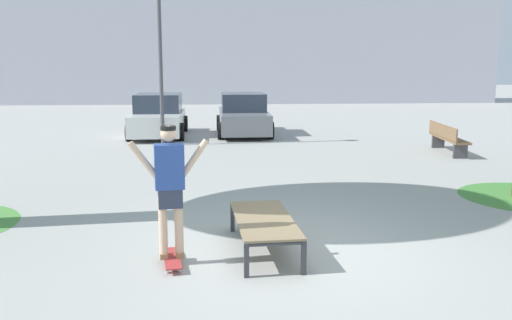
{
  "coord_description": "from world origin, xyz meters",
  "views": [
    {
      "loc": [
        -0.98,
        -7.07,
        2.52
      ],
      "look_at": [
        -0.36,
        1.49,
        1.0
      ],
      "focal_mm": 37.8,
      "sensor_mm": 36.0,
      "label": 1
    }
  ],
  "objects_px": {
    "skater": "(170,183)",
    "car_white": "(159,117)",
    "car_grey": "(243,115)",
    "light_post": "(159,22)",
    "skate_box": "(264,221)",
    "skateboard": "(172,259)",
    "park_bench": "(447,138)"
  },
  "relations": [
    {
      "from": "skater",
      "to": "car_white",
      "type": "relative_size",
      "value": 0.4
    },
    {
      "from": "car_white",
      "to": "park_bench",
      "type": "distance_m",
      "value": 9.81
    },
    {
      "from": "skate_box",
      "to": "light_post",
      "type": "distance_m",
      "value": 10.87
    },
    {
      "from": "skate_box",
      "to": "car_grey",
      "type": "relative_size",
      "value": 0.46
    },
    {
      "from": "skateboard",
      "to": "car_white",
      "type": "distance_m",
      "value": 12.96
    },
    {
      "from": "car_white",
      "to": "light_post",
      "type": "bearing_deg",
      "value": -81.27
    },
    {
      "from": "skater",
      "to": "car_white",
      "type": "distance_m",
      "value": 12.95
    },
    {
      "from": "skate_box",
      "to": "car_grey",
      "type": "xyz_separation_m",
      "value": [
        0.34,
        12.64,
        0.28
      ]
    },
    {
      "from": "skater",
      "to": "skate_box",
      "type": "bearing_deg",
      "value": 19.84
    },
    {
      "from": "park_bench",
      "to": "light_post",
      "type": "distance_m",
      "value": 9.26
    },
    {
      "from": "car_grey",
      "to": "light_post",
      "type": "distance_m",
      "value": 4.87
    },
    {
      "from": "park_bench",
      "to": "skate_box",
      "type": "bearing_deg",
      "value": -127.17
    },
    {
      "from": "skate_box",
      "to": "skater",
      "type": "relative_size",
      "value": 1.15
    },
    {
      "from": "car_white",
      "to": "skater",
      "type": "bearing_deg",
      "value": -83.41
    },
    {
      "from": "skateboard",
      "to": "light_post",
      "type": "xyz_separation_m",
      "value": [
        -1.12,
        10.49,
        3.75
      ]
    },
    {
      "from": "skate_box",
      "to": "park_bench",
      "type": "height_order",
      "value": "park_bench"
    },
    {
      "from": "skateboard",
      "to": "car_white",
      "type": "xyz_separation_m",
      "value": [
        -1.48,
        12.86,
        0.61
      ]
    },
    {
      "from": "skateboard",
      "to": "car_grey",
      "type": "relative_size",
      "value": 0.19
    },
    {
      "from": "car_grey",
      "to": "car_white",
      "type": "bearing_deg",
      "value": -175.84
    },
    {
      "from": "skate_box",
      "to": "car_white",
      "type": "relative_size",
      "value": 0.46
    },
    {
      "from": "skate_box",
      "to": "light_post",
      "type": "bearing_deg",
      "value": 103.12
    },
    {
      "from": "skateboard",
      "to": "car_grey",
      "type": "xyz_separation_m",
      "value": [
        1.56,
        13.08,
        0.61
      ]
    },
    {
      "from": "car_white",
      "to": "light_post",
      "type": "height_order",
      "value": "light_post"
    },
    {
      "from": "skateboard",
      "to": "car_grey",
      "type": "bearing_deg",
      "value": 83.19
    },
    {
      "from": "car_white",
      "to": "park_bench",
      "type": "relative_size",
      "value": 1.73
    },
    {
      "from": "skateboard",
      "to": "skater",
      "type": "xyz_separation_m",
      "value": [
        -0.0,
        0.0,
        0.99
      ]
    },
    {
      "from": "car_white",
      "to": "car_grey",
      "type": "distance_m",
      "value": 3.06
    },
    {
      "from": "car_white",
      "to": "light_post",
      "type": "relative_size",
      "value": 0.72
    },
    {
      "from": "skateboard",
      "to": "skater",
      "type": "relative_size",
      "value": 0.48
    },
    {
      "from": "light_post",
      "to": "car_white",
      "type": "bearing_deg",
      "value": 98.73
    },
    {
      "from": "skateboard",
      "to": "car_grey",
      "type": "height_order",
      "value": "car_grey"
    },
    {
      "from": "skate_box",
      "to": "light_post",
      "type": "height_order",
      "value": "light_post"
    }
  ]
}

